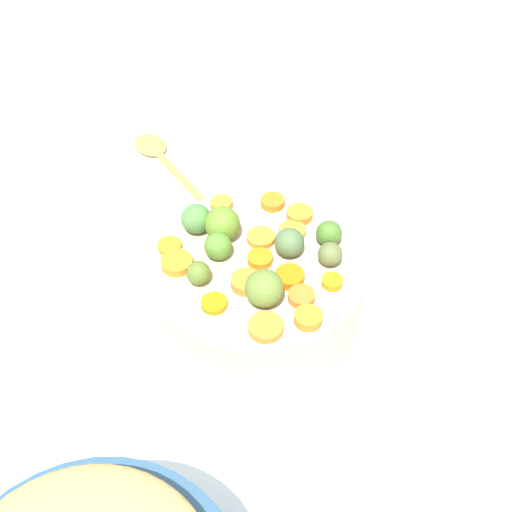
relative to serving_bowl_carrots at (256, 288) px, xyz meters
The scene contains 26 objects.
tabletop 0.07m from the serving_bowl_carrots, 73.75° to the left, with size 2.40×2.40×0.02m, color white.
serving_bowl_carrots is the anchor object (origin of this frame).
carrot_slice_0 0.11m from the serving_bowl_carrots, behind, with size 0.02×0.02×0.01m, color orange.
carrot_slice_1 0.12m from the serving_bowl_carrots, 149.36° to the left, with size 0.03×0.03×0.01m, color orange.
carrot_slice_2 0.06m from the serving_bowl_carrots, 101.98° to the left, with size 0.04×0.04×0.01m, color orange.
carrot_slice_3 0.12m from the serving_bowl_carrots, 75.01° to the right, with size 0.03×0.03×0.01m, color orange.
carrot_slice_4 0.12m from the serving_bowl_carrots, 122.90° to the left, with size 0.04×0.04×0.01m, color orange.
carrot_slice_5 0.11m from the serving_bowl_carrots, 31.35° to the left, with size 0.04×0.04×0.01m, color orange.
carrot_slice_6 0.05m from the serving_bowl_carrots, 150.06° to the right, with size 0.03×0.03×0.01m, color orange.
carrot_slice_7 0.07m from the serving_bowl_carrots, behind, with size 0.03×0.03×0.01m, color orange.
carrot_slice_8 0.06m from the serving_bowl_carrots, 71.63° to the right, with size 0.04×0.04×0.01m, color orange.
carrot_slice_9 0.12m from the serving_bowl_carrots, 38.19° to the right, with size 0.03×0.03×0.01m, color orange.
carrot_slice_10 0.12m from the serving_bowl_carrots, 14.86° to the left, with size 0.03×0.03×0.01m, color orange.
carrot_slice_11 0.09m from the serving_bowl_carrots, 158.21° to the left, with size 0.03×0.03×0.01m, color orange.
carrot_slice_12 0.10m from the serving_bowl_carrots, 80.87° to the left, with size 0.03×0.03×0.01m, color orange.
carrot_slice_13 0.09m from the serving_bowl_carrots, 105.52° to the right, with size 0.03×0.03×0.01m, color orange.
carrot_slice_14 0.11m from the serving_bowl_carrots, 98.46° to the right, with size 0.03×0.03×0.01m, color orange.
brussels_sprout_0 0.11m from the serving_bowl_carrots, ahead, with size 0.04×0.04×0.04m, color #4D823D.
brussels_sprout_1 0.11m from the serving_bowl_carrots, 132.96° to the right, with size 0.03×0.03×0.03m, color #467228.
brussels_sprout_2 0.09m from the serving_bowl_carrots, 19.36° to the right, with size 0.04×0.04×0.04m, color olive.
brussels_sprout_3 0.11m from the serving_bowl_carrots, 154.12° to the right, with size 0.03×0.03×0.03m, color #5B6B37.
brussels_sprout_4 0.08m from the serving_bowl_carrots, 14.81° to the left, with size 0.03×0.03×0.03m, color #4F842C.
brussels_sprout_5 0.08m from the serving_bowl_carrots, 133.04° to the right, with size 0.04×0.04×0.04m, color #4D6C41.
brussels_sprout_6 0.09m from the serving_bowl_carrots, 125.56° to the left, with size 0.04×0.04×0.04m, color olive.
brussels_sprout_7 0.10m from the serving_bowl_carrots, 52.29° to the left, with size 0.03×0.03×0.03m, color #577328.
wooden_spoon 0.36m from the serving_bowl_carrots, 37.32° to the right, with size 0.25×0.15×0.01m.
Camera 1 is at (-0.25, 0.43, 0.68)m, focal length 45.00 mm.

